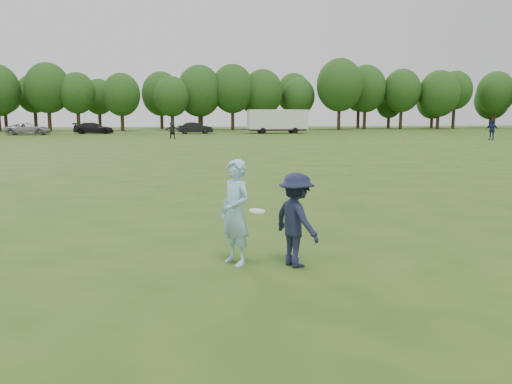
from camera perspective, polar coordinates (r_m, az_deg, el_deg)
The scene contains 12 objects.
ground at distance 8.42m, azimuth 1.35°, elevation -8.63°, with size 200.00×200.00×0.00m, color #2A4C15.
thrower at distance 8.41m, azimuth -2.36°, elevation -2.35°, with size 0.65×0.43×1.79m, color #98CEEB.
defender at distance 8.35m, azimuth 4.62°, elevation -3.20°, with size 1.02×0.59×1.58m, color #1A1F3A.
player_far_b at distance 55.66m, azimuth 25.34°, elevation 6.43°, with size 1.18×0.49×2.01m, color navy.
player_far_d at distance 53.80m, azimuth -9.54°, elevation 7.01°, with size 1.71×0.54×1.84m, color #292929.
car_c at distance 69.14m, azimuth -24.54°, elevation 6.56°, with size 2.44×5.30×1.47m, color #9C9CA0.
car_d at distance 70.13m, azimuth -18.07°, elevation 6.95°, with size 2.08×5.11×1.48m, color black.
car_f at distance 67.17m, azimuth -6.97°, elevation 7.27°, with size 1.61×4.61×1.52m, color black.
field_cone at distance 53.74m, azimuth 16.48°, elevation 5.94°, with size 0.28×0.28×0.30m, color #DC3D0B.
disc_in_play at distance 8.19m, azimuth 0.11°, elevation -2.20°, with size 0.30×0.30×0.07m.
cargo_trailer at distance 68.30m, azimuth 2.45°, elevation 8.20°, with size 9.00×2.75×3.20m.
treeline at distance 84.98m, azimuth -6.57°, elevation 11.30°, with size 130.35×18.39×11.74m.
Camera 1 is at (-1.50, -7.89, 2.53)m, focal length 35.00 mm.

